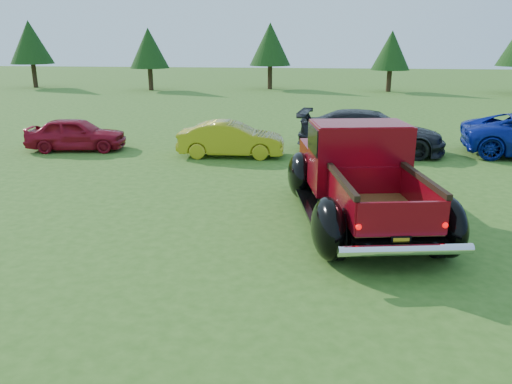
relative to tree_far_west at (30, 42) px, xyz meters
name	(u,v)px	position (x,y,z in m)	size (l,w,h in m)	color
ground	(278,248)	(22.00, -30.00, -3.52)	(120.00, 120.00, 0.00)	#355F1B
tree_far_west	(30,42)	(0.00, 0.00, 0.00)	(3.33, 3.33, 5.20)	#332114
tree_west	(149,48)	(10.00, -1.00, -0.41)	(2.94, 2.94, 4.60)	#332114
tree_mid_left	(270,44)	(19.00, 1.00, -0.14)	(3.20, 3.20, 5.00)	#332114
tree_mid_right	(391,50)	(28.00, 0.00, -0.55)	(2.82, 2.82, 4.40)	#332114
pickup_truck	(357,173)	(23.59, -27.95, -2.52)	(3.48, 5.98, 2.12)	black
show_car_red	(76,134)	(14.18, -22.11, -2.93)	(1.38, 3.43, 1.17)	maroon
show_car_yellow	(231,139)	(19.83, -22.43, -2.93)	(1.24, 3.56, 1.17)	#AC9C16
show_car_grey	(371,132)	(24.56, -21.27, -2.79)	(2.04, 5.01, 1.45)	black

